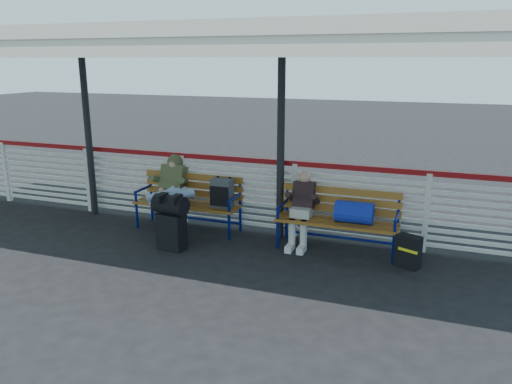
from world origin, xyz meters
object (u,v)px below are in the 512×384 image
at_px(traveler_man, 170,192).
at_px(companion_person, 302,208).
at_px(bench_left, 200,196).
at_px(suitcase_side, 408,251).
at_px(luggage_stack, 171,220).
at_px(bench_right, 345,213).

xyz_separation_m(traveler_man, companion_person, (2.13, 0.23, -0.12)).
xyz_separation_m(bench_left, suitcase_side, (3.37, -0.40, -0.37)).
relative_size(luggage_stack, traveler_man, 0.56).
relative_size(bench_right, companion_person, 1.57).
bearing_deg(traveler_man, companion_person, 6.04).
relative_size(bench_left, companion_person, 1.57).
height_order(luggage_stack, companion_person, companion_person).
bearing_deg(bench_left, suitcase_side, -6.74).
height_order(companion_person, suitcase_side, companion_person).
bearing_deg(suitcase_side, traveler_man, -156.88).
bearing_deg(bench_left, traveler_man, -137.86).
distance_m(bench_left, suitcase_side, 3.41).
xyz_separation_m(traveler_man, suitcase_side, (3.73, -0.07, -0.49)).
distance_m(luggage_stack, bench_right, 2.59).
distance_m(luggage_stack, suitcase_side, 3.43).
distance_m(luggage_stack, companion_person, 1.97).
bearing_deg(suitcase_side, bench_left, -162.51).
relative_size(luggage_stack, bench_right, 0.47).
distance_m(traveler_man, suitcase_side, 3.76).
bearing_deg(bench_right, luggage_stack, -160.67).
xyz_separation_m(bench_left, bench_right, (2.43, -0.09, -0.01)).
distance_m(bench_left, companion_person, 1.77).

